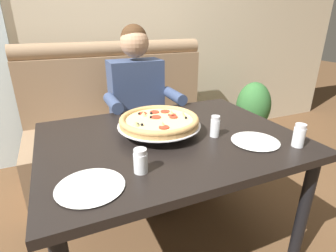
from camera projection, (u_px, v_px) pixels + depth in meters
ground_plane at (169, 243)px, 1.65m from camera, size 16.00×16.00×0.00m
back_wall_with_window at (103, 8)px, 2.42m from camera, size 6.00×0.12×2.80m
booth_bench at (126, 130)px, 2.31m from camera, size 1.62×0.78×1.13m
dining_table at (170, 150)px, 1.40m from camera, size 1.30×0.97×0.73m
diner_main at (141, 104)px, 1.99m from camera, size 0.54×0.64×1.27m
pizza at (159, 121)px, 1.37m from camera, size 0.44×0.44×0.11m
shaker_pepper_flakes at (299, 137)px, 1.25m from camera, size 0.06×0.06×0.11m
shaker_parmesan at (215, 128)px, 1.36m from camera, size 0.05×0.05×0.11m
shaker_oregano at (141, 162)px, 1.04m from camera, size 0.06×0.06×0.10m
plate_near_left at (255, 140)px, 1.30m from camera, size 0.24×0.24×0.02m
plate_near_right at (90, 185)px, 0.95m from camera, size 0.25×0.25×0.02m
potted_plant at (253, 111)px, 2.83m from camera, size 0.36×0.36×0.70m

